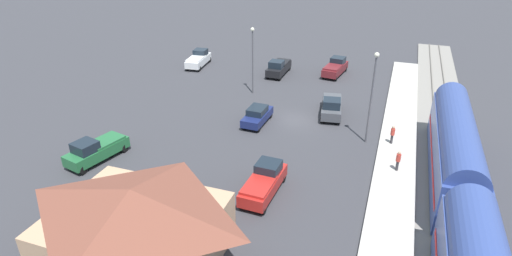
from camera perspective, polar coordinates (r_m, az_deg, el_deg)
The scene contains 15 objects.
ground_plane at distance 42.87m, azimuth 5.52°, elevation 1.06°, with size 200.00×200.00×0.00m, color #38383D.
railway_track at distance 42.16m, azimuth 24.25°, elevation -1.64°, with size 4.80×70.00×0.30m.
platform at distance 41.85m, azimuth 18.88°, elevation -0.77°, with size 3.20×46.00×0.30m.
station_building at distance 25.74m, azimuth -16.18°, elevation -12.40°, with size 10.16×8.55×4.96m.
pedestrian_on_platform at distance 35.09m, azimuth 18.85°, elevation -4.11°, with size 0.36×0.36×1.71m.
pedestrian_waiting_far at distance 39.15m, azimuth 18.15°, elevation -0.72°, with size 0.36×0.36×1.71m.
pickup_black at distance 55.52m, azimuth 3.09°, elevation 8.29°, with size 2.02×5.42×2.14m.
pickup_red at distance 31.05m, azimuth 1.10°, elevation -7.33°, with size 2.18×5.48×2.14m.
sedan_navy at distance 41.67m, azimuth 0.18°, elevation 1.75°, with size 1.99×4.56×1.74m.
pickup_maroon at distance 56.40m, azimuth 10.80°, elevation 8.15°, with size 2.69×5.62×2.14m.
pickup_white at distance 59.50m, azimuth -7.86°, elevation 9.33°, with size 2.52×5.58×2.14m.
pickup_charcoal at distance 44.10m, azimuth 10.27°, elevation 2.96°, with size 2.77×5.64×2.14m.
pickup_green at distance 37.63m, azimuth -21.04°, elevation -2.78°, with size 3.13×5.70×2.14m.
light_pole_near_platform at distance 37.67m, azimuth 15.62°, elevation 5.23°, with size 0.44×0.44×8.48m.
light_pole_lot_center at distance 47.99m, azimuth -0.47°, elevation 10.22°, with size 0.44×0.44×7.76m.
Camera 1 is at (-9.01, 37.71, 18.28)m, focal length 29.29 mm.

